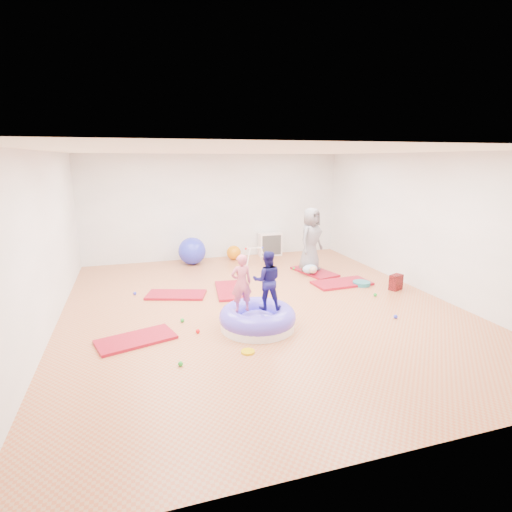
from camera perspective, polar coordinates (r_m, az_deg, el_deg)
name	(u,v)px	position (r m, az deg, el deg)	size (l,w,h in m)	color
room	(261,233)	(7.10, 0.71, 3.37)	(7.01, 8.01, 2.81)	#B27D52
gym_mat_front_left	(136,339)	(6.41, -16.77, -11.35)	(1.13, 0.57, 0.05)	maroon
gym_mat_mid_left	(176,295)	(8.19, -11.34, -5.45)	(1.15, 0.57, 0.05)	maroon
gym_mat_center_back	(232,290)	(8.31, -3.50, -4.89)	(1.23, 0.61, 0.05)	maroon
gym_mat_right	(342,283)	(8.95, 12.15, -3.80)	(1.25, 0.63, 0.05)	maroon
gym_mat_rear_right	(314,272)	(9.72, 8.34, -2.24)	(1.19, 0.59, 0.05)	maroon
inflatable_cushion	(257,319)	(6.54, 0.21, -8.96)	(1.25, 1.25, 0.39)	white
child_pink	(241,280)	(6.26, -2.11, -3.46)	(0.34, 0.22, 0.93)	#D35E78
child_navy	(267,277)	(6.36, 1.60, -3.07)	(0.47, 0.36, 0.96)	navy
adult_caregiver	(311,240)	(9.56, 7.83, 2.34)	(0.74, 0.48, 1.51)	slate
infant	(311,269)	(9.42, 7.83, -1.87)	(0.37, 0.38, 0.22)	#A3C3EA
ball_pit_balls	(255,307)	(7.37, -0.16, -7.26)	(4.66, 3.98, 0.07)	red
exercise_ball_blue	(192,251)	(10.44, -9.12, 0.71)	(0.71, 0.71, 0.71)	#2A33DA
exercise_ball_orange	(234,253)	(10.84, -3.20, 0.49)	(0.39, 0.39, 0.39)	orange
infant_play_gym	(254,253)	(10.25, -0.26, 0.37)	(0.60, 0.57, 0.46)	white
cube_shelf	(270,244)	(11.30, 2.01, 1.70)	(0.64, 0.32, 0.64)	white
balance_disc	(361,283)	(8.97, 14.83, -3.81)	(0.37, 0.37, 0.08)	#21727E
backpack	(396,282)	(8.85, 19.36, -3.56)	(0.28, 0.17, 0.32)	maroon
yellow_toy	(248,352)	(5.82, -1.16, -13.51)	(0.20, 0.20, 0.03)	#DCB700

